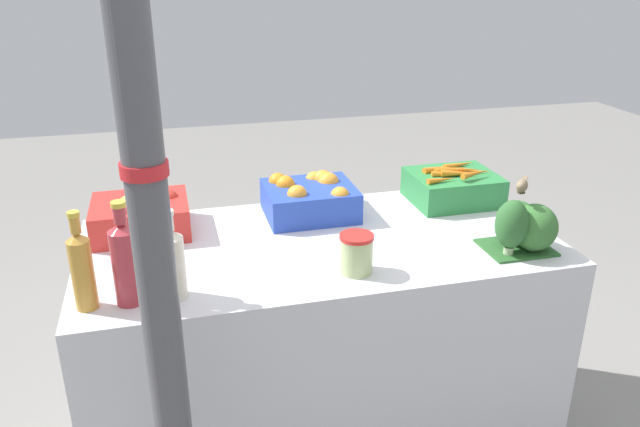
# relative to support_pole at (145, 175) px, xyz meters

# --- Properties ---
(market_table) EXTENTS (1.60, 0.78, 0.85)m
(market_table) POSITION_rel_support_pole_xyz_m (0.53, 0.61, -0.91)
(market_table) COLOR silver
(market_table) RESTS_ON ground_plane
(support_pole) EXTENTS (0.10, 0.10, 2.67)m
(support_pole) POSITION_rel_support_pole_xyz_m (0.00, 0.00, 0.00)
(support_pole) COLOR #4C4C51
(support_pole) RESTS_ON ground_plane
(apple_crate) EXTENTS (0.33, 0.28, 0.15)m
(apple_crate) POSITION_rel_support_pole_xyz_m (-0.06, 0.83, -0.42)
(apple_crate) COLOR red
(apple_crate) RESTS_ON market_table
(orange_crate) EXTENTS (0.33, 0.28, 0.15)m
(orange_crate) POSITION_rel_support_pole_xyz_m (0.55, 0.84, -0.42)
(orange_crate) COLOR #2847B7
(orange_crate) RESTS_ON market_table
(carrot_crate) EXTENTS (0.33, 0.28, 0.15)m
(carrot_crate) POSITION_rel_support_pole_xyz_m (1.13, 0.84, -0.42)
(carrot_crate) COLOR #2D8442
(carrot_crate) RESTS_ON market_table
(broccoli_pile) EXTENTS (0.22, 0.21, 0.19)m
(broccoli_pile) POSITION_rel_support_pole_xyz_m (1.15, 0.37, -0.39)
(broccoli_pile) COLOR #2D602D
(broccoli_pile) RESTS_ON market_table
(juice_bottle_amber) EXTENTS (0.06, 0.06, 0.29)m
(juice_bottle_amber) POSITION_rel_support_pole_xyz_m (-0.20, 0.34, -0.36)
(juice_bottle_amber) COLOR gold
(juice_bottle_amber) RESTS_ON market_table
(juice_bottle_ruby) EXTENTS (0.08, 0.08, 0.30)m
(juice_bottle_ruby) POSITION_rel_support_pole_xyz_m (-0.09, 0.34, -0.35)
(juice_bottle_ruby) COLOR #B2333D
(juice_bottle_ruby) RESTS_ON market_table
(juice_bottle_cloudy) EXTENTS (0.08, 0.08, 0.27)m
(juice_bottle_cloudy) POSITION_rel_support_pole_xyz_m (0.03, 0.34, -0.37)
(juice_bottle_cloudy) COLOR beige
(juice_bottle_cloudy) RESTS_ON market_table
(pickle_jar) EXTENTS (0.11, 0.11, 0.12)m
(pickle_jar) POSITION_rel_support_pole_xyz_m (0.58, 0.36, -0.42)
(pickle_jar) COLOR #B2C684
(pickle_jar) RESTS_ON market_table
(sparrow_bird) EXTENTS (0.09, 0.11, 0.05)m
(sparrow_bird) POSITION_rel_support_pole_xyz_m (1.14, 0.39, -0.26)
(sparrow_bird) COLOR #4C3D2D
(sparrow_bird) RESTS_ON broccoli_pile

